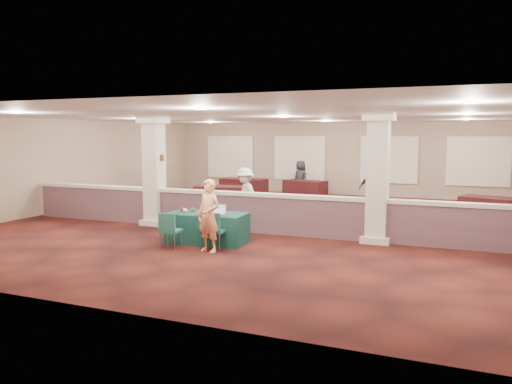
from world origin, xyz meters
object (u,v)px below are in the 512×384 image
at_px(far_table_front_right, 492,209).
at_px(far_table_back_center, 305,189).
at_px(far_table_front_left, 221,196).
at_px(far_table_back_right, 512,210).
at_px(near_table, 207,228).
at_px(attendee_a, 155,179).
at_px(conf_chair_side, 169,228).
at_px(attendee_b, 245,195).
at_px(woman, 209,216).
at_px(far_table_back_left, 244,188).
at_px(far_table_front_center, 298,212).
at_px(conf_chair_main, 213,228).
at_px(attendee_d, 300,178).
at_px(attendee_c, 372,189).

distance_m(far_table_front_right, far_table_back_center, 7.92).
bearing_deg(far_table_front_left, far_table_back_right, 2.85).
height_order(near_table, attendee_a, attendee_a).
height_order(far_table_front_left, far_table_back_center, far_table_front_left).
xyz_separation_m(conf_chair_side, attendee_b, (0.10, 4.15, 0.32)).
distance_m(woman, attendee_a, 9.28).
relative_size(conf_chair_side, far_table_back_left, 0.45).
bearing_deg(far_table_front_center, far_table_back_left, 127.75).
bearing_deg(woman, attendee_b, 116.79).
bearing_deg(conf_chair_main, far_table_back_center, 88.70).
height_order(near_table, woman, woman).
height_order(attendee_a, attendee_d, attendee_a).
distance_m(far_table_back_right, attendee_b, 8.29).
height_order(far_table_front_right, attendee_b, attendee_b).
bearing_deg(near_table, attendee_b, 93.20).
bearing_deg(attendee_a, far_table_front_right, -40.29).
distance_m(conf_chair_side, attendee_b, 4.17).
height_order(far_table_front_left, attendee_a, attendee_a).
height_order(attendee_b, attendee_c, attendee_b).
xyz_separation_m(near_table, attendee_c, (2.94, 6.59, 0.44)).
bearing_deg(far_table_front_center, attendee_a, 158.83).
bearing_deg(conf_chair_side, far_table_front_right, 39.69).
xyz_separation_m(conf_chair_main, far_table_front_right, (6.17, 6.84, -0.16)).
height_order(conf_chair_main, attendee_c, attendee_c).
relative_size(woman, far_table_back_right, 0.99).
distance_m(conf_chair_side, far_table_back_center, 10.66).
bearing_deg(conf_chair_main, far_table_front_left, 108.62).
xyz_separation_m(woman, far_table_back_center, (-0.90, 10.50, -0.48)).
distance_m(far_table_front_center, far_table_front_right, 6.08).
relative_size(far_table_front_center, attendee_d, 1.06).
bearing_deg(near_table, conf_chair_side, -118.70).
bearing_deg(attendee_b, near_table, -42.21).
distance_m(far_table_back_left, attendee_a, 3.87).
relative_size(far_table_back_right, attendee_a, 0.96).
relative_size(far_table_front_center, far_table_front_right, 0.90).
bearing_deg(conf_chair_main, far_table_front_center, 73.66).
bearing_deg(conf_chair_main, far_table_back_left, 103.45).
bearing_deg(far_table_back_left, attendee_d, 31.65).
distance_m(woman, attendee_c, 7.83).
relative_size(conf_chair_side, attendee_a, 0.50).
bearing_deg(far_table_back_right, woman, -133.21).
bearing_deg(attendee_b, far_table_front_right, 64.14).
bearing_deg(attendee_c, far_table_back_right, -27.45).
height_order(far_table_back_left, attendee_a, attendee_a).
xyz_separation_m(far_table_back_center, attendee_a, (-5.23, -3.53, 0.52)).
bearing_deg(far_table_front_right, attendee_d, 151.84).
bearing_deg(far_table_front_left, attendee_b, -51.30).
bearing_deg(far_table_back_center, attendee_d, 126.63).
distance_m(far_table_back_center, attendee_c, 4.56).
height_order(near_table, far_table_back_center, near_table).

